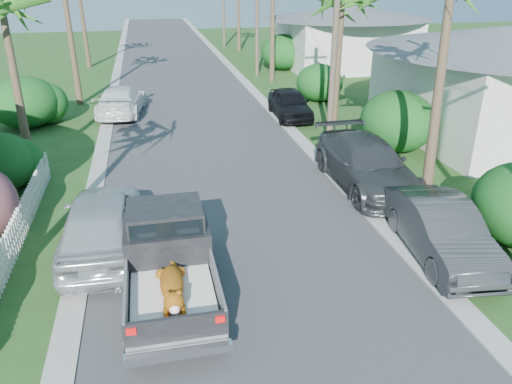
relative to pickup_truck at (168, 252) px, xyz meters
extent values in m
plane|color=#28491B|center=(2.06, -2.86, -1.01)|extent=(120.00, 120.00, 0.00)
cube|color=#38383A|center=(2.06, 22.14, -1.00)|extent=(8.00, 100.00, 0.02)
cube|color=#A5A39E|center=(-2.24, 22.14, -0.98)|extent=(0.60, 100.00, 0.06)
cube|color=#A5A39E|center=(6.36, 22.14, -0.98)|extent=(0.60, 100.00, 0.06)
cylinder|color=black|center=(-0.85, -2.21, -0.63)|extent=(0.28, 0.76, 0.76)
cylinder|color=black|center=(0.85, -2.21, -0.63)|extent=(0.28, 0.76, 0.76)
cylinder|color=black|center=(-0.85, 1.04, -0.63)|extent=(0.28, 0.76, 0.76)
cylinder|color=black|center=(0.85, 1.04, -0.63)|extent=(0.28, 0.76, 0.76)
cube|color=gray|center=(0.00, -1.56, -0.39)|extent=(1.90, 2.40, 0.24)
cube|color=gray|center=(-0.92, -1.56, -0.01)|extent=(0.06, 2.40, 0.55)
cube|color=gray|center=(0.92, -1.56, -0.01)|extent=(0.06, 2.40, 0.55)
cube|color=black|center=(0.00, -2.73, -0.03)|extent=(1.92, 0.08, 0.52)
cube|color=silver|center=(0.00, -2.89, -0.46)|extent=(1.98, 0.18, 0.18)
cube|color=red|center=(-0.80, -2.78, 0.09)|extent=(0.18, 0.05, 0.14)
cube|color=red|center=(0.80, -2.78, 0.09)|extent=(0.18, 0.05, 0.14)
cube|color=black|center=(0.00, 0.29, 0.04)|extent=(1.94, 1.65, 1.10)
cube|color=black|center=(0.00, 0.29, 0.77)|extent=(1.70, 1.35, 0.55)
cube|color=black|center=(0.00, -0.38, 0.74)|extent=(1.60, 0.05, 0.45)
cube|color=black|center=(0.00, 1.54, -0.11)|extent=(1.94, 1.20, 0.80)
cube|color=white|center=(0.00, -1.56, -0.19)|extent=(1.70, 2.10, 0.16)
ellipsoid|color=orange|center=(0.00, -1.46, 0.11)|extent=(0.48, 1.25, 0.43)
sphere|color=orange|center=(0.00, -2.21, 0.19)|extent=(0.40, 0.40, 0.40)
ellipsoid|color=white|center=(0.00, -1.46, 0.01)|extent=(0.32, 0.86, 0.18)
imported|color=#2E3134|center=(7.06, 0.02, -0.26)|extent=(2.08, 4.68, 1.49)
imported|color=#313537|center=(7.06, 4.80, -0.19)|extent=(2.31, 5.67, 1.64)
imported|color=black|center=(6.91, 13.94, -0.29)|extent=(1.86, 4.31, 1.45)
imported|color=silver|center=(-1.63, 2.19, -0.15)|extent=(2.16, 5.08, 1.71)
imported|color=white|center=(-1.54, 16.38, -0.26)|extent=(2.72, 5.38, 1.50)
cone|color=brown|center=(-4.74, 9.14, 2.09)|extent=(0.36, 0.61, 6.21)
cone|color=brown|center=(-3.94, 19.14, 2.99)|extent=(0.36, 0.36, 8.00)
cone|color=brown|center=(-4.44, 31.14, 2.24)|extent=(0.36, 0.75, 6.51)
cone|color=brown|center=(8.36, 3.14, 2.74)|extent=(0.36, 0.73, 7.51)
cone|color=brown|center=(8.66, 12.14, 1.99)|extent=(0.36, 0.54, 6.01)
cone|color=brown|center=(8.26, 23.14, 3.09)|extent=(0.36, 0.36, 8.20)
cone|color=brown|center=(8.56, 37.14, 2.39)|extent=(0.36, 0.63, 6.81)
ellipsoid|color=#154917|center=(-5.94, 15.14, 0.19)|extent=(3.20, 3.52, 2.40)
ellipsoid|color=#154917|center=(9.86, 8.14, 0.24)|extent=(3.00, 3.30, 2.50)
ellipsoid|color=#154917|center=(9.56, 17.14, 0.04)|extent=(2.60, 2.86, 2.10)
ellipsoid|color=#154917|center=(10.06, 27.14, 0.29)|extent=(3.20, 3.52, 2.60)
cube|color=white|center=(-3.94, 2.64, -0.51)|extent=(0.10, 11.00, 1.00)
cube|color=silver|center=(15.06, 9.14, 0.89)|extent=(8.00, 9.00, 3.80)
cone|color=#595B60|center=(15.06, 9.14, 3.29)|extent=(6.48, 6.48, 1.00)
cube|color=silver|center=(15.06, 27.14, 0.79)|extent=(9.00, 8.00, 3.60)
cone|color=#595B60|center=(15.06, 27.14, 3.09)|extent=(6.48, 6.48, 1.00)
cylinder|color=brown|center=(7.66, 10.14, 3.49)|extent=(0.26, 0.26, 9.00)
cylinder|color=brown|center=(7.66, 25.14, 3.49)|extent=(0.26, 0.26, 9.00)
camera|label=1|loc=(-0.14, -10.19, 5.99)|focal=35.00mm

